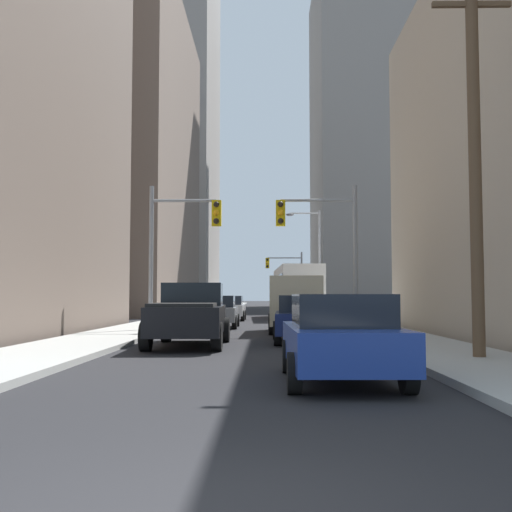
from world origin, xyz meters
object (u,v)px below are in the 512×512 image
object	(u,v)px
city_bus	(296,290)
sedan_blue	(341,338)
traffic_signal_near_right	(321,234)
cargo_van_beige	(295,301)
sedan_silver	(230,308)
traffic_signal_near_left	(181,235)
pickup_truck_black	(190,315)
sedan_grey	(218,312)
sedan_navy	(304,319)
traffic_signal_far_right	(286,271)

from	to	relation	value
city_bus	sedan_blue	world-z (taller)	city_bus
sedan_blue	traffic_signal_near_right	bearing A→B (deg)	86.25
traffic_signal_near_right	cargo_van_beige	bearing A→B (deg)	156.08
sedan_silver	traffic_signal_near_left	bearing A→B (deg)	-95.08
pickup_truck_black	city_bus	bearing A→B (deg)	79.46
cargo_van_beige	sedan_grey	world-z (taller)	cargo_van_beige
traffic_signal_near_left	traffic_signal_near_right	xyz separation A→B (m)	(5.70, 0.00, 0.02)
sedan_blue	traffic_signal_near_left	distance (m)	15.50
pickup_truck_black	sedan_grey	world-z (taller)	pickup_truck_black
sedan_navy	sedan_grey	size ratio (longest dim) A/B	1.01
traffic_signal_near_right	sedan_blue	bearing A→B (deg)	-93.75
cargo_van_beige	city_bus	bearing A→B (deg)	86.98
city_bus	traffic_signal_near_left	bearing A→B (deg)	-108.15
city_bus	sedan_silver	size ratio (longest dim) A/B	2.74
sedan_silver	traffic_signal_near_left	size ratio (longest dim) A/B	0.70
sedan_blue	sedan_silver	distance (m)	28.13
cargo_van_beige	sedan_blue	distance (m)	14.88
sedan_silver	traffic_signal_far_right	distance (m)	25.24
city_bus	traffic_signal_far_right	distance (m)	21.48
cargo_van_beige	sedan_blue	size ratio (longest dim) A/B	1.24
traffic_signal_far_right	sedan_navy	bearing A→B (deg)	-91.08
sedan_silver	traffic_signal_near_left	distance (m)	13.94
sedan_blue	traffic_signal_near_right	distance (m)	14.79
city_bus	traffic_signal_near_right	world-z (taller)	traffic_signal_near_right
sedan_grey	traffic_signal_near_right	xyz separation A→B (m)	(4.53, -4.32, 3.25)
city_bus	traffic_signal_near_right	bearing A→B (deg)	-89.32
traffic_signal_near_left	traffic_signal_far_right	xyz separation A→B (m)	(5.49, 38.16, 0.04)
sedan_blue	traffic_signal_far_right	xyz separation A→B (m)	(0.73, 52.55, 3.27)
sedan_navy	traffic_signal_near_right	world-z (taller)	traffic_signal_near_right
sedan_silver	sedan_navy	bearing A→B (deg)	-79.41
traffic_signal_far_right	pickup_truck_black	bearing A→B (deg)	-95.53
sedan_grey	sedan_silver	distance (m)	9.18
cargo_van_beige	sedan_grey	xyz separation A→B (m)	(-3.47, 3.85, -0.52)
city_bus	pickup_truck_black	world-z (taller)	city_bus
cargo_van_beige	traffic_signal_far_right	distance (m)	37.80
city_bus	traffic_signal_near_left	xyz separation A→B (m)	(-5.50, -16.78, 2.07)
sedan_navy	city_bus	bearing A→B (deg)	87.83
cargo_van_beige	sedan_grey	distance (m)	5.21
sedan_blue	city_bus	bearing A→B (deg)	88.63
sedan_blue	sedan_silver	world-z (taller)	same
city_bus	traffic_signal_far_right	xyz separation A→B (m)	(-0.01, 21.38, 2.11)
sedan_navy	pickup_truck_black	bearing A→B (deg)	-157.91
sedan_grey	traffic_signal_near_left	distance (m)	5.52
cargo_van_beige	traffic_signal_near_left	xyz separation A→B (m)	(-4.64, -0.47, 2.71)
pickup_truck_black	cargo_van_beige	xyz separation A→B (m)	(3.47, 6.96, 0.35)
pickup_truck_black	traffic_signal_far_right	distance (m)	44.97
pickup_truck_black	sedan_silver	bearing A→B (deg)	89.91
city_bus	pickup_truck_black	bearing A→B (deg)	-100.54
city_bus	traffic_signal_near_right	size ratio (longest dim) A/B	1.93
sedan_blue	sedan_grey	distance (m)	19.06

